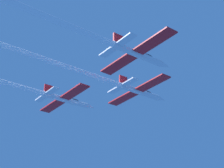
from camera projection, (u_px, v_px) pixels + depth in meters
jet_lead at (67, 67)px, 80.69m from camera, size 21.05×71.54×3.49m
jet_right_wing at (44, 16)px, 63.15m from camera, size 21.05×72.30×3.49m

